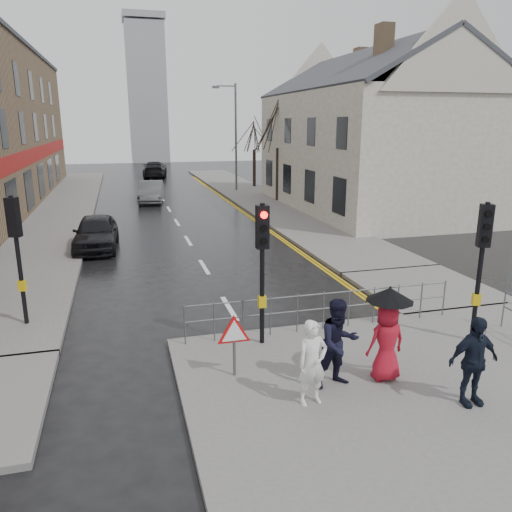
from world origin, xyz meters
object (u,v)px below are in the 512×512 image
pedestrian_b (339,343)px  pedestrian_with_umbrella (387,329)px  pedestrian_d (473,361)px  car_parked (96,232)px  pedestrian_a (312,363)px  car_mid (151,192)px

pedestrian_b → pedestrian_with_umbrella: pedestrian_with_umbrella is taller
pedestrian_d → car_parked: pedestrian_d is taller
pedestrian_a → car_mid: pedestrian_a is taller
pedestrian_a → car_parked: size_ratio=0.38×
pedestrian_a → pedestrian_with_umbrella: size_ratio=0.83×
pedestrian_b → car_mid: 26.40m
pedestrian_b → pedestrian_with_umbrella: (1.06, -0.02, 0.18)m
pedestrian_with_umbrella → car_mid: size_ratio=0.46×
pedestrian_a → pedestrian_d: bearing=-23.8°
pedestrian_a → pedestrian_b: 0.90m
pedestrian_b → pedestrian_d: (2.13, -1.28, -0.04)m
pedestrian_d → pedestrian_with_umbrella: bearing=130.5°
car_mid → car_parked: bearing=-96.7°
pedestrian_b → pedestrian_d: pedestrian_b is taller
pedestrian_with_umbrella → car_mid: pedestrian_with_umbrella is taller
pedestrian_a → pedestrian_b: pedestrian_b is taller
pedestrian_b → pedestrian_d: size_ratio=1.05×
pedestrian_a → pedestrian_with_umbrella: bearing=6.4°
pedestrian_a → pedestrian_d: size_ratio=0.95×
pedestrian_a → car_parked: (-4.37, 14.10, -0.23)m
pedestrian_b → pedestrian_with_umbrella: 1.07m
pedestrian_with_umbrella → car_parked: pedestrian_with_umbrella is taller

